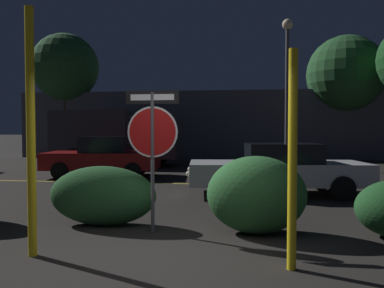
{
  "coord_description": "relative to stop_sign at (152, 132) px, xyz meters",
  "views": [
    {
      "loc": [
        0.93,
        -4.62,
        1.71
      ],
      "look_at": [
        -0.22,
        4.64,
        1.36
      ],
      "focal_mm": 35.0,
      "sensor_mm": 36.0,
      "label": 1
    }
  ],
  "objects": [
    {
      "name": "ground_plane",
      "position": [
        0.49,
        -1.45,
        -1.67
      ],
      "size": [
        260.0,
        260.0,
        0.0
      ],
      "primitive_type": "plane",
      "color": "black"
    },
    {
      "name": "road_center_stripe",
      "position": [
        0.49,
        5.66,
        -1.67
      ],
      "size": [
        32.17,
        0.12,
        0.01
      ],
      "primitive_type": "cube",
      "color": "gold",
      "rests_on": "ground_plane"
    },
    {
      "name": "stop_sign",
      "position": [
        0.0,
        0.0,
        0.0
      ],
      "size": [
        0.89,
        0.06,
        2.36
      ],
      "rotation": [
        0.0,
        0.0,
        -0.0
      ],
      "color": "#4C4C51",
      "rests_on": "ground_plane"
    },
    {
      "name": "yellow_pole_left",
      "position": [
        -1.36,
        -1.35,
        0.01
      ],
      "size": [
        0.12,
        0.12,
        3.36
      ],
      "primitive_type": "cylinder",
      "color": "yellow",
      "rests_on": "ground_plane"
    },
    {
      "name": "yellow_pole_right",
      "position": [
        2.07,
        -1.43,
        -0.33
      ],
      "size": [
        0.11,
        0.11,
        2.69
      ],
      "primitive_type": "cylinder",
      "color": "yellow",
      "rests_on": "ground_plane"
    },
    {
      "name": "hedge_bush_1",
      "position": [
        -1.0,
        0.35,
        -1.14
      ],
      "size": [
        1.96,
        0.8,
        1.07
      ],
      "primitive_type": "ellipsoid",
      "color": "#285B2D",
      "rests_on": "ground_plane"
    },
    {
      "name": "hedge_bush_2",
      "position": [
        1.71,
        0.14,
        -1.03
      ],
      "size": [
        1.63,
        1.03,
        1.28
      ],
      "primitive_type": "ellipsoid",
      "color": "#2D6633",
      "rests_on": "ground_plane"
    },
    {
      "name": "passing_car_1",
      "position": [
        -3.51,
        7.15,
        -0.94
      ],
      "size": [
        4.31,
        2.3,
        1.48
      ],
      "rotation": [
        0.0,
        0.0,
        1.68
      ],
      "color": "maroon",
      "rests_on": "ground_plane"
    },
    {
      "name": "passing_car_2",
      "position": [
        2.46,
        4.0,
        -0.99
      ],
      "size": [
        4.8,
        2.18,
        1.36
      ],
      "rotation": [
        0.0,
        0.0,
        1.67
      ],
      "color": "silver",
      "rests_on": "ground_plane"
    },
    {
      "name": "delivery_truck",
      "position": [
        -4.24,
        11.43,
        -0.18
      ],
      "size": [
        6.01,
        2.61,
        2.65
      ],
      "rotation": [
        0.0,
        0.0,
        -1.58
      ],
      "color": "#2D2D33",
      "rests_on": "ground_plane"
    },
    {
      "name": "street_lamp",
      "position": [
        3.57,
        11.15,
        2.78
      ],
      "size": [
        0.48,
        0.48,
        6.67
      ],
      "color": "#4C4C51",
      "rests_on": "ground_plane"
    },
    {
      "name": "tree_1",
      "position": [
        7.53,
        16.54,
        3.27
      ],
      "size": [
        4.39,
        4.39,
        7.16
      ],
      "color": "#422D1E",
      "rests_on": "ground_plane"
    },
    {
      "name": "tree_2",
      "position": [
        -9.34,
        16.24,
        3.95
      ],
      "size": [
        4.14,
        4.14,
        7.71
      ],
      "color": "#422D1E",
      "rests_on": "ground_plane"
    },
    {
      "name": "building_backdrop",
      "position": [
        0.23,
        18.56,
        0.37
      ],
      "size": [
        24.9,
        4.94,
        4.08
      ],
      "primitive_type": "cube",
      "color": "#4C4C56",
      "rests_on": "ground_plane"
    }
  ]
}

